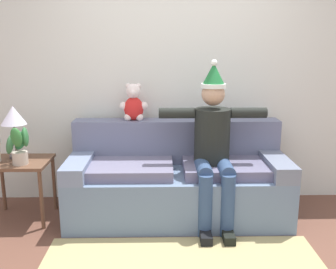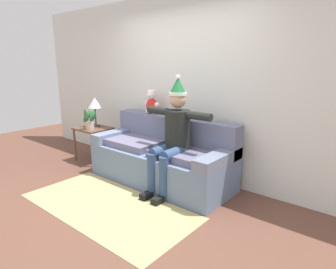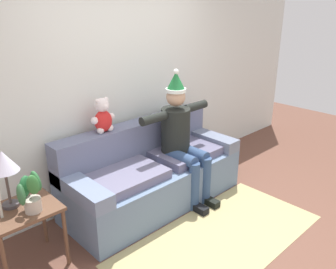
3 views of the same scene
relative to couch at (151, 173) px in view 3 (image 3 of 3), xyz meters
name	(u,v)px [view 3 (image 3 of 3)]	position (x,y,z in m)	size (l,w,h in m)	color
ground_plane	(220,239)	(0.00, -1.04, -0.36)	(10.00, 10.00, 0.00)	brown
back_wall	(121,83)	(0.00, 0.51, 0.99)	(7.00, 0.10, 2.70)	silver
couch	(151,173)	(0.00, 0.00, 0.00)	(2.12, 0.87, 0.93)	slate
person_seated	(181,135)	(0.33, -0.17, 0.44)	(1.02, 0.77, 1.56)	black
teddy_bear	(103,117)	(-0.44, 0.26, 0.74)	(0.29, 0.17, 0.38)	red
side_table	(23,218)	(-1.54, -0.08, 0.15)	(0.59, 0.50, 0.60)	brown
table_lamp	(4,164)	(-1.58, 0.02, 0.64)	(0.24, 0.24, 0.52)	#494348
potted_plant	(30,193)	(-1.48, -0.18, 0.41)	(0.23, 0.23, 0.37)	#C0B3A3
area_rug	(219,239)	(0.00, -1.03, -0.36)	(2.24, 1.08, 0.01)	tan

